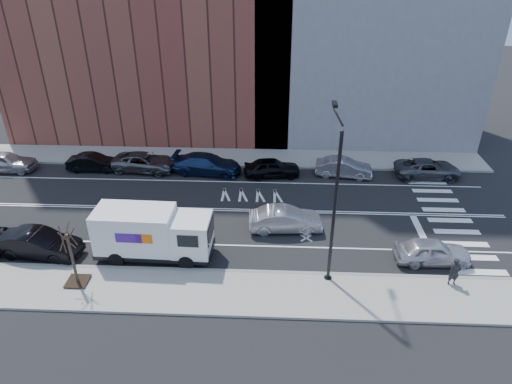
# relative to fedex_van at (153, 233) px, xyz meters

# --- Properties ---
(ground) EXTENTS (120.00, 120.00, 0.00)m
(ground) POSITION_rel_fedex_van_xyz_m (3.31, 5.60, -1.67)
(ground) COLOR black
(ground) RESTS_ON ground
(sidewalk_near) EXTENTS (44.00, 3.60, 0.15)m
(sidewalk_near) POSITION_rel_fedex_van_xyz_m (3.31, -3.20, -1.59)
(sidewalk_near) COLOR gray
(sidewalk_near) RESTS_ON ground
(sidewalk_far) EXTENTS (44.00, 3.60, 0.15)m
(sidewalk_far) POSITION_rel_fedex_van_xyz_m (3.31, 14.40, -1.59)
(sidewalk_far) COLOR gray
(sidewalk_far) RESTS_ON ground
(curb_near) EXTENTS (44.00, 0.25, 0.17)m
(curb_near) POSITION_rel_fedex_van_xyz_m (3.31, -1.40, -1.58)
(curb_near) COLOR gray
(curb_near) RESTS_ON ground
(curb_far) EXTENTS (44.00, 0.25, 0.17)m
(curb_far) POSITION_rel_fedex_van_xyz_m (3.31, 12.60, -1.58)
(curb_far) COLOR gray
(curb_far) RESTS_ON ground
(crosswalk) EXTENTS (3.00, 14.00, 0.01)m
(crosswalk) POSITION_rel_fedex_van_xyz_m (19.31, 5.60, -1.66)
(crosswalk) COLOR white
(crosswalk) RESTS_ON ground
(road_markings) EXTENTS (40.00, 8.60, 0.01)m
(road_markings) POSITION_rel_fedex_van_xyz_m (3.31, 5.60, -1.66)
(road_markings) COLOR white
(road_markings) RESTS_ON ground
(bldg_brick) EXTENTS (26.00, 10.00, 22.00)m
(bldg_brick) POSITION_rel_fedex_van_xyz_m (-4.69, 21.20, 9.33)
(bldg_brick) COLOR brown
(bldg_brick) RESTS_ON ground
(streetlight) EXTENTS (0.44, 4.02, 9.34)m
(streetlight) POSITION_rel_fedex_van_xyz_m (10.31, -1.31, 3.41)
(streetlight) COLOR black
(streetlight) RESTS_ON ground
(street_tree) EXTENTS (1.20, 1.20, 3.75)m
(street_tree) POSITION_rel_fedex_van_xyz_m (-3.69, -2.80, -0.22)
(street_tree) COLOR black
(street_tree) RESTS_ON ground
(fedex_van) EXTENTS (7.02, 2.65, 3.18)m
(fedex_van) POSITION_rel_fedex_van_xyz_m (0.00, 0.00, 0.00)
(fedex_van) COLOR black
(fedex_van) RESTS_ON ground
(far_parked_a) EXTENTS (4.97, 2.13, 1.67)m
(far_parked_a) POSITION_rel_fedex_van_xyz_m (-15.17, 11.06, -0.83)
(far_parked_a) COLOR #A3A3A7
(far_parked_a) RESTS_ON ground
(far_parked_b) EXTENTS (4.28, 1.52, 1.41)m
(far_parked_b) POSITION_rel_fedex_van_xyz_m (-7.89, 11.49, -0.96)
(far_parked_b) COLOR black
(far_parked_b) RESTS_ON ground
(far_parked_c) EXTENTS (5.53, 2.95, 1.48)m
(far_parked_c) POSITION_rel_fedex_van_xyz_m (-3.67, 11.70, -0.93)
(far_parked_c) COLOR #57595F
(far_parked_c) RESTS_ON ground
(far_parked_d) EXTENTS (5.80, 2.84, 1.63)m
(far_parked_d) POSITION_rel_fedex_van_xyz_m (1.61, 11.41, -0.85)
(far_parked_d) COLOR navy
(far_parked_d) RESTS_ON ground
(far_parked_e) EXTENTS (4.72, 2.42, 1.54)m
(far_parked_e) POSITION_rel_fedex_van_xyz_m (6.94, 11.06, -0.90)
(far_parked_e) COLOR black
(far_parked_e) RESTS_ON ground
(far_parked_f) EXTENTS (4.70, 2.13, 1.50)m
(far_parked_f) POSITION_rel_fedex_van_xyz_m (12.75, 11.38, -0.92)
(far_parked_f) COLOR #A7A6AB
(far_parked_f) RESTS_ON ground
(far_parked_g) EXTENTS (5.31, 2.58, 1.45)m
(far_parked_g) POSITION_rel_fedex_van_xyz_m (19.55, 11.56, -0.94)
(far_parked_g) COLOR #52535A
(far_parked_g) RESTS_ON ground
(driving_sedan) EXTENTS (4.91, 2.03, 1.58)m
(driving_sedan) POSITION_rel_fedex_van_xyz_m (7.94, 3.24, -0.88)
(driving_sedan) COLOR #BBBAC0
(driving_sedan) RESTS_ON ground
(near_parked_rear_a) EXTENTS (5.22, 2.38, 1.66)m
(near_parked_rear_a) POSITION_rel_fedex_van_xyz_m (-6.97, -0.24, -0.84)
(near_parked_rear_a) COLOR black
(near_parked_rear_a) RESTS_ON ground
(near_parked_front) EXTENTS (4.46, 1.91, 1.50)m
(near_parked_front) POSITION_rel_fedex_van_xyz_m (16.62, 0.18, -0.92)
(near_parked_front) COLOR silver
(near_parked_front) RESTS_ON ground
(pedestrian) EXTENTS (0.67, 0.47, 1.71)m
(pedestrian) POSITION_rel_fedex_van_xyz_m (17.13, -2.02, -0.66)
(pedestrian) COLOR black
(pedestrian) RESTS_ON sidewalk_near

